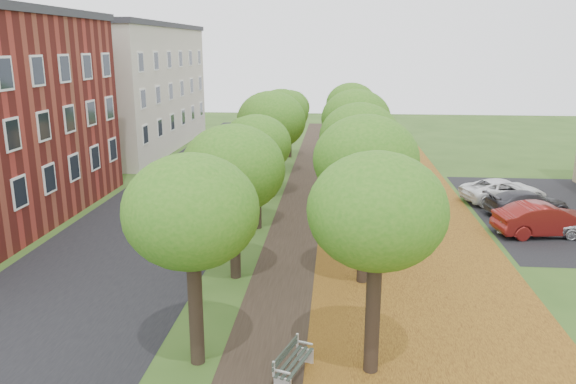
% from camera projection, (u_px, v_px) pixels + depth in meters
% --- Properties ---
extents(ground, '(120.00, 120.00, 0.00)m').
position_uv_depth(ground, '(276.00, 366.00, 15.56)').
color(ground, '#2D4C19').
rests_on(ground, ground).
extents(street_asphalt, '(8.00, 70.00, 0.01)m').
position_uv_depth(street_asphalt, '(169.00, 208.00, 30.64)').
color(street_asphalt, black).
rests_on(street_asphalt, ground).
extents(footpath, '(3.20, 70.00, 0.01)m').
position_uv_depth(footpath, '(306.00, 211.00, 30.01)').
color(footpath, black).
rests_on(footpath, ground).
extents(leaf_verge, '(7.50, 70.00, 0.01)m').
position_uv_depth(leaf_verge, '(401.00, 214.00, 29.59)').
color(leaf_verge, '#98671C').
rests_on(leaf_verge, ground).
extents(parking_lot, '(9.00, 16.00, 0.01)m').
position_uv_depth(parking_lot, '(560.00, 212.00, 29.84)').
color(parking_lot, black).
rests_on(parking_lot, ground).
extents(tree_row_west, '(3.57, 33.57, 5.76)m').
position_uv_depth(tree_row_west, '(265.00, 133.00, 29.13)').
color(tree_row_west, black).
rests_on(tree_row_west, ground).
extents(tree_row_east, '(3.57, 33.57, 5.76)m').
position_uv_depth(tree_row_east, '(357.00, 134.00, 28.73)').
color(tree_row_east, black).
rests_on(tree_row_east, ground).
extents(building_cream, '(10.30, 20.30, 10.40)m').
position_uv_depth(building_cream, '(118.00, 87.00, 47.48)').
color(building_cream, beige).
rests_on(building_cream, ground).
extents(bench, '(1.01, 1.77, 0.81)m').
position_uv_depth(bench, '(293.00, 362.00, 14.96)').
color(bench, '#28322A').
rests_on(bench, ground).
extents(car_silver, '(3.93, 1.62, 1.33)m').
position_uv_depth(car_silver, '(538.00, 221.00, 26.11)').
color(car_silver, silver).
rests_on(car_silver, ground).
extents(car_red, '(4.83, 2.35, 1.53)m').
position_uv_depth(car_red, '(545.00, 220.00, 26.06)').
color(car_red, maroon).
rests_on(car_red, ground).
extents(car_grey, '(4.67, 2.71, 1.27)m').
position_uv_depth(car_grey, '(527.00, 203.00, 29.23)').
color(car_grey, '#38373D').
rests_on(car_grey, ground).
extents(car_white, '(5.16, 3.43, 1.32)m').
position_uv_depth(car_white, '(504.00, 191.00, 31.63)').
color(car_white, white).
rests_on(car_white, ground).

